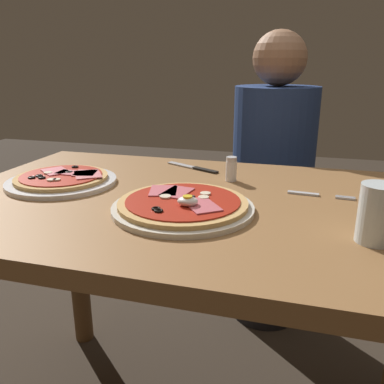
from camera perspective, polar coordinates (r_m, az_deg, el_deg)
The scene contains 8 objects.
dining_table at distance 1.00m, azimuth 1.39°, elevation -7.50°, with size 1.26×0.77×0.75m.
pizza_foreground at distance 0.88m, azimuth -1.30°, elevation -1.90°, with size 0.31×0.31×0.05m.
pizza_across_left at distance 1.13m, azimuth -17.96°, elevation 1.70°, with size 0.29×0.29×0.03m.
water_glass_far at distance 0.79m, azimuth 24.74°, elevation -3.34°, with size 0.07×0.07×0.11m.
fork at distance 1.02m, azimuth 17.08°, elevation -0.37°, with size 0.16×0.03×0.00m.
knife at distance 1.23m, azimuth 0.49°, elevation 3.44°, with size 0.18×0.10×0.01m.
salt_shaker at distance 1.10m, azimuth 5.60°, elevation 3.25°, with size 0.03×0.03×0.07m.
diner_person at distance 1.66m, azimuth 11.16°, elevation -0.07°, with size 0.32×0.32×1.18m.
Camera 1 is at (0.22, -0.88, 1.06)m, focal length 37.57 mm.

